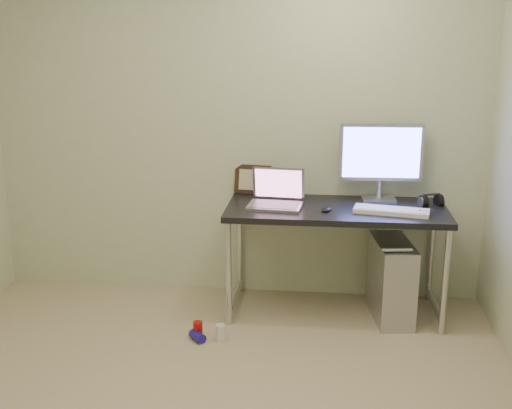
% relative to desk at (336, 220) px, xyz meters
% --- Properties ---
extents(wall_back, '(3.50, 0.02, 2.50)m').
position_rel_desk_xyz_m(wall_back, '(-0.71, 0.32, 0.59)').
color(wall_back, beige).
rests_on(wall_back, ground).
extents(desk, '(1.45, 0.64, 0.75)m').
position_rel_desk_xyz_m(desk, '(0.00, 0.00, 0.00)').
color(desk, black).
rests_on(desk, ground).
extents(tower_computer, '(0.29, 0.54, 0.57)m').
position_rel_desk_xyz_m(tower_computer, '(0.38, -0.05, -0.39)').
color(tower_computer, '#ADAEB2').
rests_on(tower_computer, ground).
extents(cable_a, '(0.01, 0.16, 0.69)m').
position_rel_desk_xyz_m(cable_a, '(0.33, 0.27, -0.26)').
color(cable_a, black).
rests_on(cable_a, ground).
extents(cable_b, '(0.02, 0.11, 0.71)m').
position_rel_desk_xyz_m(cable_b, '(0.42, 0.25, -0.28)').
color(cable_b, black).
rests_on(cable_b, ground).
extents(can_red, '(0.07, 0.07, 0.11)m').
position_rel_desk_xyz_m(can_red, '(-0.86, -0.49, -0.61)').
color(can_red, '#B1100A').
rests_on(can_red, ground).
extents(can_white, '(0.08, 0.08, 0.11)m').
position_rel_desk_xyz_m(can_white, '(-0.71, -0.52, -0.61)').
color(can_white, silver).
rests_on(can_white, ground).
extents(can_blue, '(0.12, 0.12, 0.06)m').
position_rel_desk_xyz_m(can_blue, '(-0.85, -0.53, -0.63)').
color(can_blue, '#20169D').
rests_on(can_blue, ground).
extents(laptop, '(0.38, 0.32, 0.24)m').
position_rel_desk_xyz_m(laptop, '(-0.40, 0.00, 0.14)').
color(laptop, '#BBBCC3').
rests_on(laptop, desk).
extents(monitor, '(0.57, 0.17, 0.53)m').
position_rel_desk_xyz_m(monitor, '(0.29, 0.21, 0.40)').
color(monitor, '#BBBCC3').
rests_on(monitor, desk).
extents(keyboard, '(0.49, 0.24, 0.03)m').
position_rel_desk_xyz_m(keyboard, '(0.35, -0.10, 0.10)').
color(keyboard, white).
rests_on(keyboard, desk).
extents(mouse_right, '(0.10, 0.14, 0.04)m').
position_rel_desk_xyz_m(mouse_right, '(0.52, -0.13, 0.11)').
color(mouse_right, black).
rests_on(mouse_right, desk).
extents(mouse_left, '(0.09, 0.11, 0.03)m').
position_rel_desk_xyz_m(mouse_left, '(-0.07, -0.10, 0.10)').
color(mouse_left, black).
rests_on(mouse_left, desk).
extents(headphones, '(0.18, 0.10, 0.10)m').
position_rel_desk_xyz_m(headphones, '(0.63, 0.11, 0.11)').
color(headphones, black).
rests_on(headphones, desk).
extents(picture_frame, '(0.27, 0.11, 0.21)m').
position_rel_desk_xyz_m(picture_frame, '(-0.59, 0.29, 0.19)').
color(picture_frame, black).
rests_on(picture_frame, desk).
extents(webcam, '(0.05, 0.04, 0.12)m').
position_rel_desk_xyz_m(webcam, '(-0.39, 0.28, 0.17)').
color(webcam, silver).
rests_on(webcam, desk).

